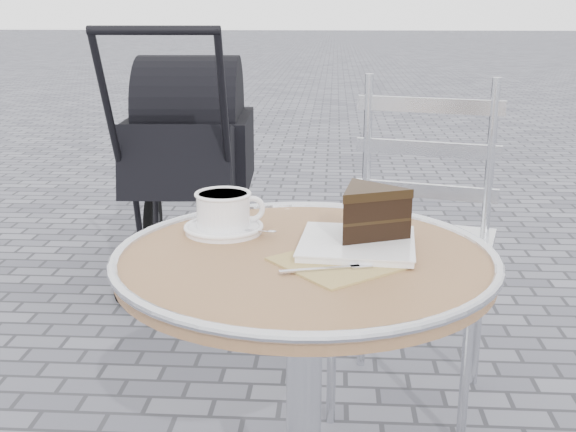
# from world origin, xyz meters

# --- Properties ---
(cafe_table) EXTENTS (0.72, 0.72, 0.74)m
(cafe_table) POSITION_xyz_m (0.00, 0.00, 0.57)
(cafe_table) COLOR silver
(cafe_table) RESTS_ON ground
(cappuccino_set) EXTENTS (0.18, 0.16, 0.08)m
(cappuccino_set) POSITION_xyz_m (-0.17, 0.13, 0.77)
(cappuccino_set) COLOR white
(cappuccino_set) RESTS_ON cafe_table
(cake_plate_set) EXTENTS (0.29, 0.34, 0.12)m
(cake_plate_set) POSITION_xyz_m (0.11, 0.06, 0.78)
(cake_plate_set) COLOR tan
(cake_plate_set) RESTS_ON cafe_table
(bistro_chair) EXTENTS (0.54, 0.54, 0.98)m
(bistro_chair) POSITION_xyz_m (0.31, 0.84, 0.61)
(bistro_chair) COLOR silver
(bistro_chair) RESTS_ON ground
(baby_stroller) EXTENTS (0.55, 1.10, 1.12)m
(baby_stroller) POSITION_xyz_m (-0.60, 1.87, 0.50)
(baby_stroller) COLOR black
(baby_stroller) RESTS_ON ground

